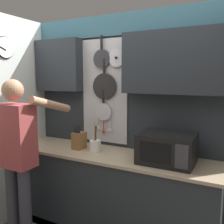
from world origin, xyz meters
TOP-DOWN VIEW (x-y plane):
  - base_cabinet_counter at (0.00, -0.00)m, footprint 2.28×0.59m
  - back_wall_unit at (0.02, 0.26)m, footprint 2.85×0.20m
  - side_wall at (-1.16, -0.42)m, footprint 0.07×1.60m
  - microwave at (0.62, -0.00)m, footprint 0.51×0.40m
  - knife_block at (-0.39, -0.00)m, footprint 0.12×0.16m
  - utensil_crock at (-0.18, -0.00)m, footprint 0.12×0.12m
  - person at (-0.72, -0.59)m, footprint 0.54×0.65m

SIDE VIEW (x-z plane):
  - base_cabinet_counter at x=0.00m, z-range 0.00..0.88m
  - utensil_crock at x=-0.18m, z-range 0.80..1.12m
  - knife_block at x=-0.39m, z-range 0.85..1.12m
  - person at x=-0.72m, z-range 0.16..1.83m
  - microwave at x=0.62m, z-range 0.88..1.17m
  - side_wall at x=-1.16m, z-range 0.01..2.39m
  - back_wall_unit at x=0.02m, z-range 0.27..2.64m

